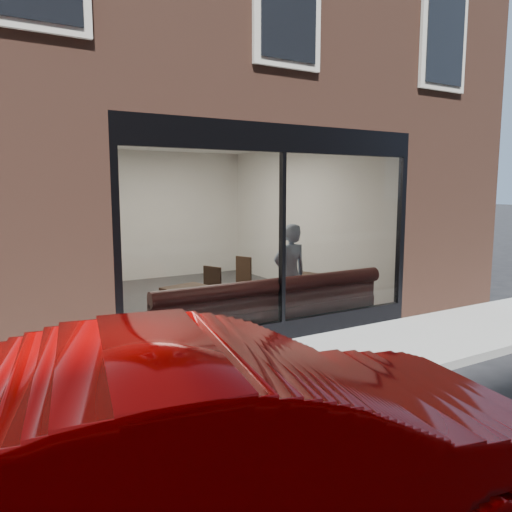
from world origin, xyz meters
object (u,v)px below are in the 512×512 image
person (290,274)px  cafe_chair_left (205,309)px  cafe_table_right (307,276)px  parked_car (227,460)px  cafe_table_left (190,289)px  cafe_chair_right (238,294)px  banquette (268,320)px

person → cafe_chair_left: bearing=-31.7°
cafe_table_right → parked_car: size_ratio=0.12×
person → cafe_chair_left: person is taller
person → cafe_table_left: 1.73m
cafe_chair_right → parked_car: bearing=38.4°
cafe_table_left → cafe_table_right: (2.26, 0.00, 0.00)m
person → parked_car: size_ratio=0.38×
cafe_chair_left → cafe_chair_right: size_ratio=1.03×
cafe_chair_left → banquette: bearing=94.5°
cafe_chair_left → cafe_table_right: bearing=139.5°
cafe_chair_right → cafe_table_right: bearing=93.7°
banquette → cafe_chair_right: (0.50, 1.91, 0.01)m
cafe_table_right → person: bearing=-156.1°
cafe_table_left → cafe_chair_left: bearing=46.8°
cafe_table_right → cafe_chair_left: bearing=162.5°
cafe_chair_right → parked_car: 6.88m
banquette → cafe_table_right: bearing=25.1°
person → parked_car: (-3.46, -4.40, -0.12)m
cafe_chair_right → person: bearing=72.0°
person → cafe_chair_right: (-0.13, 1.60, -0.61)m
cafe_table_right → parked_car: bearing=-130.8°
banquette → cafe_chair_right: bearing=75.3°
person → cafe_table_left: (-1.71, 0.24, -0.11)m
parked_car → cafe_table_left: bearing=-10.2°
person → banquette: bearing=28.0°
banquette → parked_car: bearing=-124.7°
person → cafe_table_right: size_ratio=3.09×
cafe_table_left → cafe_chair_right: bearing=40.6°
banquette → person: (0.63, 0.31, 0.63)m
cafe_chair_left → cafe_chair_right: (1.07, 0.81, 0.00)m
cafe_chair_left → parked_car: 5.69m
banquette → cafe_table_right: cafe_table_right is taller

